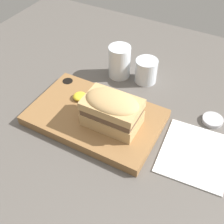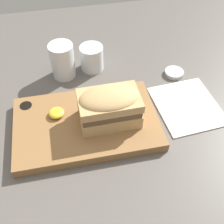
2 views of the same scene
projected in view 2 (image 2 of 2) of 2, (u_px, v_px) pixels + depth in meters
The scene contains 8 objects.
dining_table at pixel (99, 112), 78.84cm from camera, with size 140.11×117.32×2.00cm.
serving_board at pixel (86, 124), 72.93cm from camera, with size 36.89×23.23×2.77cm.
sandwich at pixel (109, 106), 68.30cm from camera, with size 15.03×9.56×9.56cm.
mustard_dollop at pixel (56, 113), 72.52cm from camera, with size 4.00×4.00×1.60cm.
water_glass at pixel (63, 63), 84.36cm from camera, with size 7.25×7.25×10.88cm.
wine_glass at pixel (92, 58), 87.28cm from camera, with size 7.20×7.20×7.90cm.
napkin at pixel (187, 106), 78.76cm from camera, with size 18.25×20.31×0.40cm.
condiment_dish at pixel (174, 73), 87.55cm from camera, with size 5.85×5.85×1.21cm.
Camera 2 is at (-6.91, -52.18, 59.81)cm, focal length 45.00 mm.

